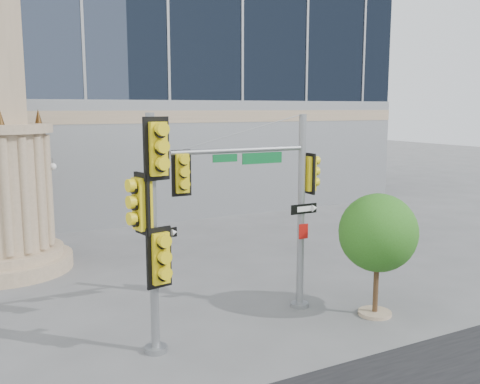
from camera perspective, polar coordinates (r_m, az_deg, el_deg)
name	(u,v)px	position (r m, az deg, el deg)	size (l,w,h in m)	color
ground	(293,330)	(14.18, 5.69, -14.48)	(120.00, 120.00, 0.00)	#545456
main_signal_pole	(271,192)	(14.37, 3.34, -0.04)	(4.25, 0.51, 5.47)	slate
secondary_signal_pole	(153,217)	(12.01, -9.29, -2.60)	(1.01, 0.73, 5.53)	slate
street_tree	(379,236)	(14.92, 14.57, -4.54)	(2.17, 2.12, 3.38)	#9C8569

